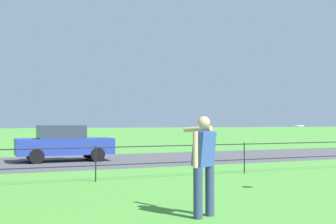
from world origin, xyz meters
name	(u,v)px	position (x,y,z in m)	size (l,w,h in m)	color
street_strip	(59,162)	(0.00, 18.35, 0.00)	(80.00, 7.05, 0.01)	#4C4C51
park_fence	(96,157)	(0.00, 11.91, 0.67)	(29.34, 0.04, 1.00)	black
person_thrower	(203,162)	(0.64, 6.77, 0.95)	(0.48, 0.87, 1.75)	navy
frisbee	(298,126)	(3.93, 8.19, 1.57)	(0.38, 0.38, 0.03)	white
car_blue_right	(64,143)	(0.27, 18.75, 0.78)	(4.00, 1.82, 1.54)	#233899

